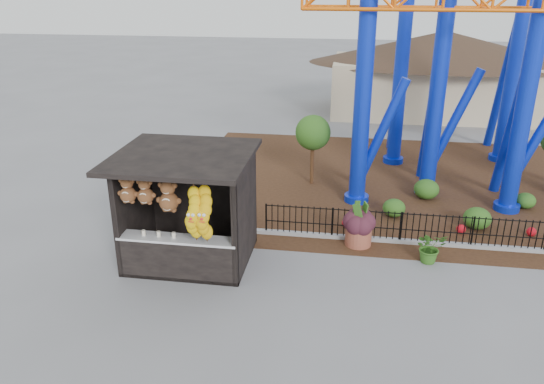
# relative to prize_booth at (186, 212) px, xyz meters

# --- Properties ---
(ground) EXTENTS (120.00, 120.00, 0.00)m
(ground) POSITION_rel_prize_booth_xyz_m (2.99, -0.90, -1.53)
(ground) COLOR slate
(ground) RESTS_ON ground
(mulch_bed) EXTENTS (18.00, 12.00, 0.02)m
(mulch_bed) POSITION_rel_prize_booth_xyz_m (6.99, 7.10, -1.52)
(mulch_bed) COLOR #331E11
(mulch_bed) RESTS_ON ground
(curb) EXTENTS (18.00, 0.18, 0.12)m
(curb) POSITION_rel_prize_booth_xyz_m (6.99, 2.10, -1.47)
(curb) COLOR gray
(curb) RESTS_ON ground
(prize_booth) EXTENTS (3.50, 3.40, 3.12)m
(prize_booth) POSITION_rel_prize_booth_xyz_m (0.00, 0.00, 0.00)
(prize_booth) COLOR black
(prize_booth) RESTS_ON ground
(picket_fence) EXTENTS (12.20, 0.06, 1.00)m
(picket_fence) POSITION_rel_prize_booth_xyz_m (7.89, 2.10, -1.03)
(picket_fence) COLOR black
(picket_fence) RESTS_ON ground
(roller_coaster) EXTENTS (11.00, 6.37, 10.82)m
(roller_coaster) POSITION_rel_prize_booth_xyz_m (8.10, 7.33, 4.91)
(roller_coaster) COLOR #0B27C4
(roller_coaster) RESTS_ON ground
(terracotta_planter) EXTENTS (0.97, 0.97, 0.62)m
(terracotta_planter) POSITION_rel_prize_booth_xyz_m (4.56, 1.80, -1.22)
(terracotta_planter) COLOR brown
(terracotta_planter) RESTS_ON ground
(planter_foliage) EXTENTS (0.70, 0.70, 0.64)m
(planter_foliage) POSITION_rel_prize_booth_xyz_m (4.56, 1.80, -0.59)
(planter_foliage) COLOR #36151F
(planter_foliage) RESTS_ON terracotta_planter
(potted_plant) EXTENTS (0.98, 0.91, 0.90)m
(potted_plant) POSITION_rel_prize_booth_xyz_m (6.50, 1.09, -1.08)
(potted_plant) COLOR #2E601C
(potted_plant) RESTS_ON ground
(landscaping) EXTENTS (8.07, 3.37, 0.70)m
(landscaping) POSITION_rel_prize_booth_xyz_m (7.97, 4.52, -1.21)
(landscaping) COLOR #295118
(landscaping) RESTS_ON mulch_bed
(pavilion) EXTENTS (15.00, 15.00, 4.80)m
(pavilion) POSITION_rel_prize_booth_xyz_m (8.99, 19.10, 1.53)
(pavilion) COLOR #BFAD8C
(pavilion) RESTS_ON ground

